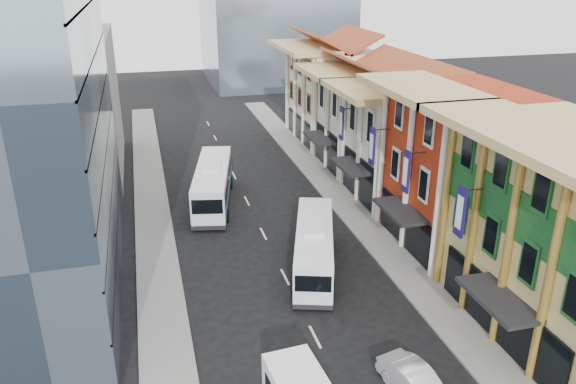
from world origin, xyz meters
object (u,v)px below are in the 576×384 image
object	(u,v)px
bus_left_far	(213,183)
sedan_right	(416,383)
shophouse_tan	(574,240)
bus_right	(314,247)

from	to	relation	value
bus_left_far	sedan_right	distance (m)	27.82
shophouse_tan	sedan_right	size ratio (longest dim) A/B	3.03
bus_right	sedan_right	distance (m)	13.52
shophouse_tan	bus_left_far	size ratio (longest dim) A/B	1.14
bus_left_far	bus_right	distance (m)	14.59
bus_right	sedan_right	size ratio (longest dim) A/B	2.40
shophouse_tan	bus_left_far	bearing A→B (deg)	125.11
bus_left_far	sedan_right	size ratio (longest dim) A/B	2.65
sedan_right	bus_left_far	bearing A→B (deg)	89.25
bus_left_far	bus_right	world-z (taller)	bus_left_far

